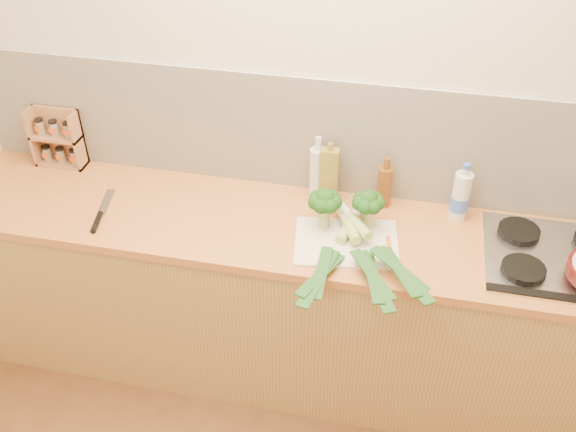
% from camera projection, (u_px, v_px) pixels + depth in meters
% --- Properties ---
extents(room_shell, '(3.50, 3.50, 3.50)m').
position_uv_depth(room_shell, '(320.00, 137.00, 2.77)').
color(room_shell, beige).
rests_on(room_shell, ground).
extents(counter, '(3.20, 0.62, 0.90)m').
position_uv_depth(counter, '(305.00, 302.00, 2.98)').
color(counter, '#B2894A').
rests_on(counter, ground).
extents(gas_hob, '(0.58, 0.50, 0.04)m').
position_uv_depth(gas_hob, '(560.00, 258.00, 2.53)').
color(gas_hob, silver).
rests_on(gas_hob, counter).
extents(chopping_board, '(0.46, 0.37, 0.01)m').
position_uv_depth(chopping_board, '(346.00, 242.00, 2.62)').
color(chopping_board, white).
rests_on(chopping_board, counter).
extents(broccoli_left, '(0.14, 0.14, 0.19)m').
position_uv_depth(broccoli_left, '(325.00, 202.00, 2.61)').
color(broccoli_left, '#99A862').
rests_on(broccoli_left, chopping_board).
extents(broccoli_right, '(0.13, 0.14, 0.18)m').
position_uv_depth(broccoli_right, '(368.00, 203.00, 2.61)').
color(broccoli_right, '#99A862').
rests_on(broccoli_right, chopping_board).
extents(leek_front, '(0.19, 0.65, 0.04)m').
position_uv_depth(leek_front, '(339.00, 242.00, 2.57)').
color(leek_front, white).
rests_on(leek_front, chopping_board).
extents(leek_mid, '(0.30, 0.59, 0.04)m').
position_uv_depth(leek_mid, '(358.00, 244.00, 2.53)').
color(leek_mid, white).
rests_on(leek_mid, chopping_board).
extents(leek_back, '(0.46, 0.57, 0.04)m').
position_uv_depth(leek_back, '(368.00, 236.00, 2.55)').
color(leek_back, white).
rests_on(leek_back, chopping_board).
extents(chefs_knife, '(0.09, 0.32, 0.02)m').
position_uv_depth(chefs_knife, '(99.00, 217.00, 2.75)').
color(chefs_knife, silver).
rests_on(chefs_knife, counter).
extents(spice_rack, '(0.24, 0.10, 0.29)m').
position_uv_depth(spice_rack, '(59.00, 140.00, 3.03)').
color(spice_rack, tan).
rests_on(spice_rack, counter).
extents(oil_tin, '(0.08, 0.05, 0.29)m').
position_uv_depth(oil_tin, '(329.00, 175.00, 2.78)').
color(oil_tin, olive).
rests_on(oil_tin, counter).
extents(glass_bottle, '(0.07, 0.07, 0.30)m').
position_uv_depth(glass_bottle, '(317.00, 172.00, 2.81)').
color(glass_bottle, silver).
rests_on(glass_bottle, counter).
extents(amber_bottle, '(0.06, 0.06, 0.24)m').
position_uv_depth(amber_bottle, '(384.00, 186.00, 2.78)').
color(amber_bottle, brown).
rests_on(amber_bottle, counter).
extents(water_bottle, '(0.08, 0.08, 0.25)m').
position_uv_depth(water_bottle, '(460.00, 197.00, 2.70)').
color(water_bottle, silver).
rests_on(water_bottle, counter).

